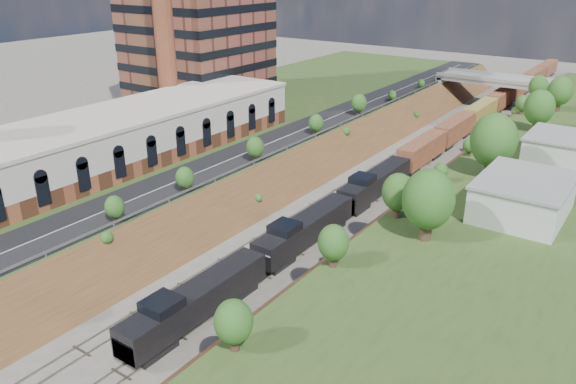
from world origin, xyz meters
name	(u,v)px	position (x,y,z in m)	size (l,w,h in m)	color
platform_left	(201,136)	(-33.00, 60.00, 2.50)	(44.00, 180.00, 5.00)	#355121
embankment_left	(304,174)	(-11.00, 60.00, 0.00)	(7.07, 180.00, 7.07)	brown
embankment_right	(436,206)	(11.00, 60.00, 0.00)	(7.07, 180.00, 7.07)	brown
rail_left_track	(350,185)	(-2.60, 60.00, 0.09)	(1.58, 180.00, 0.18)	gray
rail_right_track	(381,192)	(2.60, 60.00, 0.09)	(1.58, 180.00, 0.18)	gray
road	(281,139)	(-15.50, 60.00, 5.05)	(8.00, 180.00, 0.10)	black
guardrail	(301,141)	(-11.40, 59.80, 5.55)	(0.10, 171.00, 0.70)	#99999E
commercial_building	(117,138)	(-28.00, 38.00, 8.51)	(14.30, 62.30, 7.00)	brown
smokestack	(162,4)	(-36.00, 56.00, 25.00)	(3.20, 3.20, 40.00)	brown
overpass	(492,86)	(0.00, 122.00, 4.92)	(24.50, 8.30, 7.40)	gray
white_building_near	(523,198)	(23.50, 52.00, 7.00)	(9.00, 12.00, 4.00)	silver
white_building_far	(558,149)	(23.00, 74.00, 6.80)	(8.00, 10.00, 3.60)	silver
tree_right_large	(428,200)	(17.00, 40.00, 9.38)	(5.25, 5.25, 7.61)	#473323
tree_left_crest	(81,221)	(-11.80, 20.00, 7.04)	(2.45, 2.45, 3.55)	#473323
freight_train	(467,121)	(2.60, 97.39, 2.52)	(2.89, 163.21, 4.55)	black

